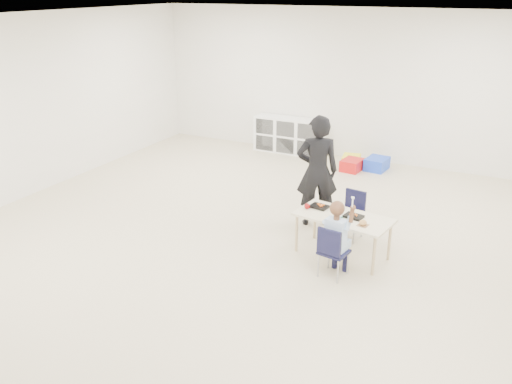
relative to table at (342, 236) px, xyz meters
The scene contains 16 objects.
room 1.68m from the table, 156.79° to the right, with size 9.00×9.02×2.80m.
table is the anchor object (origin of this frame).
chair_near 0.54m from the table, 82.70° to the right, with size 0.31×0.29×0.64m, color black, non-canonical shape.
chair_far 0.54m from the table, 97.30° to the left, with size 0.31×0.29×0.64m, color black, non-canonical shape.
child 0.58m from the table, 82.70° to the right, with size 0.43×0.43×1.01m, color #B1C7EF, non-canonical shape.
lunch_tray_near 0.30m from the table, ahead, with size 0.22×0.16×0.03m, color black.
lunch_tray_far 0.47m from the table, 161.40° to the left, with size 0.22×0.16×0.03m, color black.
milk_carton 0.34m from the table, 103.15° to the right, with size 0.07×0.07×0.10m, color white.
bread_roll 0.44m from the table, 28.45° to the right, with size 0.09×0.09×0.07m, color #BA844C.
apple_near 0.31m from the table, 147.83° to the left, with size 0.07×0.07×0.07m, color maroon.
apple_far 0.57m from the table, behind, with size 0.07×0.07×0.07m, color maroon.
cubby_shelf 4.46m from the table, 121.81° to the left, with size 1.40×0.40×0.70m, color white.
adult 1.11m from the table, 130.17° to the left, with size 0.57×0.38×1.57m, color black.
bin_red 3.36m from the table, 104.92° to the left, with size 0.33×0.42×0.21m, color red.
bin_yellow 3.62m from the table, 105.32° to the left, with size 0.31×0.40×0.20m, color yellow.
bin_blue 3.52m from the table, 97.72° to the left, with size 0.35×0.45×0.22m, color blue.
Camera 1 is at (2.89, -5.41, 3.20)m, focal length 38.00 mm.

